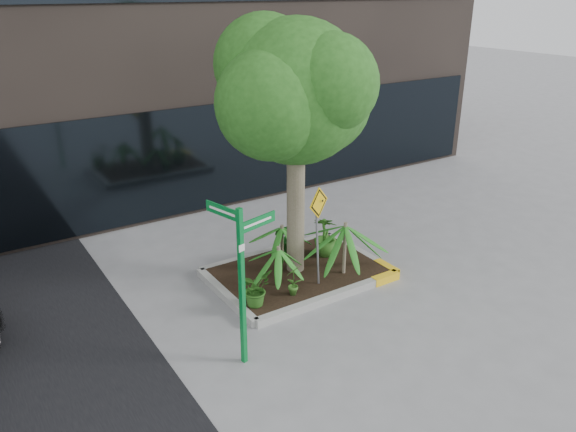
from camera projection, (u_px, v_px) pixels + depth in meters
ground at (298, 285)px, 10.76m from camera, size 80.00×80.00×0.00m
planter at (300, 272)px, 11.05m from camera, size 3.35×2.36×0.15m
tree at (296, 92)px, 9.78m from camera, size 3.29×2.92×4.94m
palm_front at (345, 226)px, 10.55m from camera, size 1.19×1.19×1.33m
palm_left at (279, 249)px, 10.21m from camera, size 0.89×0.89×0.98m
palm_back at (282, 227)px, 11.29m from camera, size 0.81×0.81×0.90m
shrub_a at (255, 288)px, 9.72m from camera, size 0.76×0.76×0.63m
shrub_b at (325, 236)px, 11.51m from camera, size 0.67×0.67×0.85m
shrub_c at (293, 280)px, 10.05m from camera, size 0.40×0.40×0.60m
shrub_d at (288, 238)px, 11.60m from camera, size 0.50×0.50×0.68m
street_sign_post at (241, 269)px, 8.06m from camera, size 0.86×0.73×2.52m
cattle_sign at (318, 220)px, 10.06m from camera, size 0.55×0.24×1.91m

